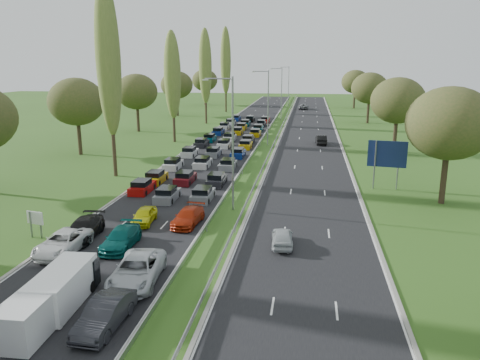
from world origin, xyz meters
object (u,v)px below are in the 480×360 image
at_px(near_car_2, 63,243).
at_px(info_sign, 35,221).
at_px(near_car_3, 83,229).
at_px(white_van_rear, 38,309).
at_px(direction_sign, 387,156).
at_px(white_van_front, 65,285).

xyz_separation_m(near_car_2, info_sign, (-3.53, 2.45, 0.62)).
height_order(near_car_3, info_sign, info_sign).
relative_size(near_car_3, info_sign, 2.44).
height_order(near_car_3, white_van_rear, white_van_rear).
bearing_deg(white_van_rear, direction_sign, 53.46).
distance_m(white_van_rear, info_sign, 13.81).
bearing_deg(direction_sign, near_car_2, -139.99).
xyz_separation_m(near_car_3, white_van_front, (3.67, -9.55, 0.31)).
bearing_deg(white_van_front, direction_sign, 49.49).
relative_size(near_car_2, near_car_3, 1.03).
height_order(near_car_2, direction_sign, direction_sign).
bearing_deg(direction_sign, white_van_front, -127.52).
height_order(white_van_front, direction_sign, direction_sign).
xyz_separation_m(near_car_2, near_car_3, (0.16, 2.83, 0.01)).
relative_size(white_van_front, direction_sign, 1.00).
relative_size(white_van_rear, info_sign, 2.36).
height_order(near_car_2, info_sign, info_sign).
relative_size(near_car_3, white_van_front, 0.99).
height_order(near_car_2, near_car_3, near_car_3).
height_order(white_van_front, white_van_rear, white_van_front).
xyz_separation_m(white_van_rear, info_sign, (-7.30, 11.72, 0.35)).
bearing_deg(near_car_3, info_sign, -178.79).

